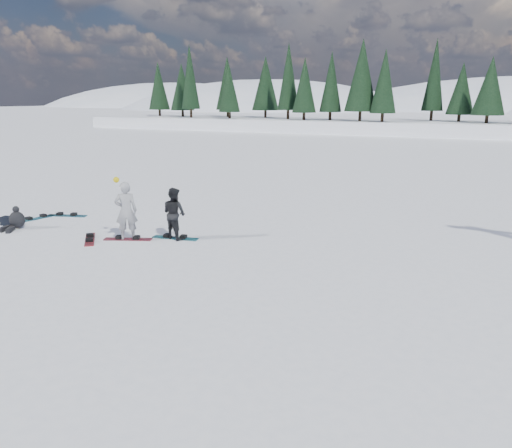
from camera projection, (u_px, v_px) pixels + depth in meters
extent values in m
plane|color=white|center=(129.00, 250.00, 14.68)|extent=(420.00, 420.00, 0.00)
cube|color=white|center=(407.00, 141.00, 63.35)|extent=(90.00, 14.00, 5.00)
ellipsoid|color=white|center=(266.00, 145.00, 196.06)|extent=(143.00, 110.00, 49.50)
ellipsoid|color=white|center=(173.00, 134.00, 259.82)|extent=(169.00, 130.00, 52.00)
cone|color=black|center=(158.00, 91.00, 77.21)|extent=(3.20, 3.20, 7.50)
cone|color=black|center=(177.00, 91.00, 75.74)|extent=(3.20, 3.20, 7.50)
cone|color=black|center=(198.00, 91.00, 74.27)|extent=(3.20, 3.20, 7.50)
cone|color=black|center=(219.00, 91.00, 72.81)|extent=(3.20, 3.20, 7.50)
cone|color=black|center=(241.00, 91.00, 71.34)|extent=(3.20, 3.20, 7.50)
cone|color=black|center=(264.00, 91.00, 69.87)|extent=(3.20, 3.20, 7.50)
cone|color=black|center=(288.00, 91.00, 68.41)|extent=(3.20, 3.20, 7.50)
cone|color=black|center=(314.00, 91.00, 66.94)|extent=(3.20, 3.20, 7.50)
cone|color=black|center=(340.00, 90.00, 65.47)|extent=(3.20, 3.20, 7.50)
cone|color=black|center=(367.00, 90.00, 64.01)|extent=(3.20, 3.20, 7.50)
cone|color=black|center=(396.00, 90.00, 62.54)|extent=(3.20, 3.20, 7.50)
cone|color=black|center=(426.00, 90.00, 61.07)|extent=(3.20, 3.20, 7.50)
cone|color=black|center=(458.00, 90.00, 59.61)|extent=(3.20, 3.20, 7.50)
cone|color=black|center=(491.00, 89.00, 58.14)|extent=(3.20, 3.20, 7.50)
imported|color=#ACADB2|center=(126.00, 211.00, 15.48)|extent=(0.81, 0.75, 1.85)
sphere|color=#DBBD0B|center=(116.00, 180.00, 15.21)|extent=(0.18, 0.18, 0.18)
imported|color=black|center=(174.00, 213.00, 15.64)|extent=(0.92, 0.79, 1.64)
ellipsoid|color=black|center=(17.00, 220.00, 16.98)|extent=(0.70, 0.65, 0.58)
sphere|color=black|center=(16.00, 209.00, 16.90)|extent=(0.22, 0.22, 0.22)
cube|color=black|center=(10.00, 230.00, 16.62)|extent=(0.39, 0.51, 0.15)
cube|color=black|center=(4.00, 229.00, 16.73)|extent=(0.27, 0.53, 0.15)
cube|color=black|center=(8.00, 221.00, 17.48)|extent=(0.51, 0.39, 0.30)
cube|color=maroon|center=(128.00, 239.00, 15.70)|extent=(1.50, 0.82, 0.03)
cube|color=#166F7C|center=(175.00, 238.00, 15.84)|extent=(1.53, 0.52, 0.03)
cube|color=#16637C|center=(67.00, 216.00, 18.83)|extent=(1.51, 0.72, 0.03)
cube|color=maroon|center=(90.00, 239.00, 15.67)|extent=(1.19, 1.32, 0.03)
cube|color=teal|center=(36.00, 219.00, 18.38)|extent=(0.58, 1.53, 0.03)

